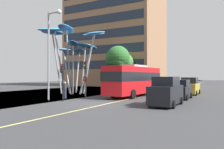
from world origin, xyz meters
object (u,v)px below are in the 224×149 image
leaf_sculpture (72,43)px  street_lamp (51,44)px  traffic_light_island_mid (118,74)px  traffic_light_kerb_far (85,72)px  car_parked_far (190,86)px  traffic_light_kerb_near (62,74)px  red_bus (134,79)px  car_parked_mid (179,90)px  pedestrian (65,90)px  no_entry_sign (85,83)px  car_parked_near (166,92)px

leaf_sculpture → street_lamp: bearing=-65.8°
traffic_light_island_mid → street_lamp: street_lamp is taller
traffic_light_kerb_far → car_parked_far: traffic_light_kerb_far is taller
traffic_light_kerb_near → traffic_light_island_mid: bearing=90.3°
traffic_light_kerb_near → traffic_light_kerb_far: bearing=95.8°
red_bus → car_parked_mid: size_ratio=2.55×
traffic_light_kerb_near → traffic_light_island_mid: 11.33m
car_parked_far → pedestrian: car_parked_far is taller
traffic_light_island_mid → pedestrian: traffic_light_island_mid is taller
pedestrian → car_parked_far: bearing=47.2°
no_entry_sign → car_parked_far: bearing=40.1°
leaf_sculpture → car_parked_far: leaf_sculpture is taller
car_parked_mid → traffic_light_kerb_far: bearing=-162.5°
pedestrian → no_entry_sign: no_entry_sign is taller
traffic_light_island_mid → car_parked_near: traffic_light_island_mid is taller
traffic_light_kerb_far → traffic_light_kerb_near: bearing=-84.2°
red_bus → car_parked_mid: (5.18, -0.57, -1.03)m
pedestrian → car_parked_mid: bearing=26.5°
red_bus → no_entry_sign: red_bus is taller
car_parked_near → street_lamp: bearing=-172.4°
leaf_sculpture → traffic_light_kerb_near: bearing=-57.2°
traffic_light_kerb_far → pedestrian: 3.12m
leaf_sculpture → pedestrian: (3.38, -5.42, -5.80)m
traffic_light_island_mid → car_parked_far: (9.17, 2.11, -1.54)m
no_entry_sign → traffic_light_island_mid: bearing=82.0°
traffic_light_kerb_near → car_parked_mid: traffic_light_kerb_near is taller
red_bus → leaf_sculpture: (-8.70, -0.39, 4.71)m
leaf_sculpture → pedestrian: size_ratio=6.16×
car_parked_near → street_lamp: street_lamp is taller
no_entry_sign → car_parked_mid: bearing=13.2°
leaf_sculpture → no_entry_sign: 6.89m
pedestrian → red_bus: bearing=47.5°
traffic_light_kerb_near → car_parked_far: traffic_light_kerb_near is taller
leaf_sculpture → car_parked_mid: 15.02m
traffic_light_island_mid → street_lamp: (-1.44, -11.22, 2.85)m
traffic_light_kerb_near → pedestrian: (-1.43, 2.05, -1.62)m
traffic_light_kerb_far → street_lamp: size_ratio=0.45×
leaf_sculpture → car_parked_mid: leaf_sculpture is taller
leaf_sculpture → street_lamp: (3.31, -7.36, -1.27)m
traffic_light_kerb_far → car_parked_mid: (9.51, 3.01, -1.89)m
car_parked_near → street_lamp: size_ratio=0.53×
car_parked_near → pedestrian: 10.70m
leaf_sculpture → traffic_light_kerb_near: leaf_sculpture is taller
leaf_sculpture → street_lamp: 8.17m
car_parked_far → traffic_light_island_mid: bearing=-167.0°
leaf_sculpture → no_entry_sign: leaf_sculpture is taller
car_parked_near → car_parked_far: car_parked_near is taller
traffic_light_kerb_near → red_bus: bearing=63.7°
car_parked_mid → car_parked_far: (0.04, 6.14, 0.08)m
red_bus → traffic_light_island_mid: size_ratio=2.87×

